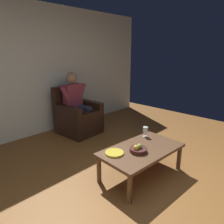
{
  "coord_description": "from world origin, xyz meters",
  "views": [
    {
      "loc": [
        1.79,
        0.95,
        1.65
      ],
      "look_at": [
        -0.6,
        -1.35,
        0.68
      ],
      "focal_mm": 33.2,
      "sensor_mm": 36.0,
      "label": 1
    }
  ],
  "objects_px": {
    "decorative_dish": "(114,153)",
    "armchair": "(77,117)",
    "wine_glass_near": "(145,130)",
    "fruit_bowl": "(138,149)",
    "coffee_table": "(142,152)",
    "person_seated": "(76,101)"
  },
  "relations": [
    {
      "from": "decorative_dish",
      "to": "armchair",
      "type": "bearing_deg",
      "value": -112.73
    },
    {
      "from": "wine_glass_near",
      "to": "fruit_bowl",
      "type": "height_order",
      "value": "wine_glass_near"
    },
    {
      "from": "decorative_dish",
      "to": "coffee_table",
      "type": "bearing_deg",
      "value": 156.21
    },
    {
      "from": "decorative_dish",
      "to": "wine_glass_near",
      "type": "bearing_deg",
      "value": -176.5
    },
    {
      "from": "fruit_bowl",
      "to": "armchair",
      "type": "bearing_deg",
      "value": -103.99
    },
    {
      "from": "fruit_bowl",
      "to": "person_seated",
      "type": "bearing_deg",
      "value": -103.89
    },
    {
      "from": "person_seated",
      "to": "wine_glass_near",
      "type": "height_order",
      "value": "person_seated"
    },
    {
      "from": "armchair",
      "to": "person_seated",
      "type": "xyz_separation_m",
      "value": [
        0.0,
        -0.01,
        0.35
      ]
    },
    {
      "from": "coffee_table",
      "to": "wine_glass_near",
      "type": "height_order",
      "value": "wine_glass_near"
    },
    {
      "from": "armchair",
      "to": "fruit_bowl",
      "type": "relative_size",
      "value": 4.26
    },
    {
      "from": "person_seated",
      "to": "decorative_dish",
      "type": "distance_m",
      "value": 1.93
    },
    {
      "from": "armchair",
      "to": "person_seated",
      "type": "relative_size",
      "value": 0.77
    },
    {
      "from": "person_seated",
      "to": "wine_glass_near",
      "type": "xyz_separation_m",
      "value": [
        0.01,
        1.72,
        -0.17
      ]
    },
    {
      "from": "coffee_table",
      "to": "decorative_dish",
      "type": "distance_m",
      "value": 0.4
    },
    {
      "from": "person_seated",
      "to": "coffee_table",
      "type": "relative_size",
      "value": 1.07
    },
    {
      "from": "armchair",
      "to": "coffee_table",
      "type": "bearing_deg",
      "value": 74.79
    },
    {
      "from": "person_seated",
      "to": "coffee_table",
      "type": "bearing_deg",
      "value": 74.87
    },
    {
      "from": "armchair",
      "to": "fruit_bowl",
      "type": "xyz_separation_m",
      "value": [
        0.48,
        1.94,
        0.11
      ]
    },
    {
      "from": "person_seated",
      "to": "wine_glass_near",
      "type": "relative_size",
      "value": 8.17
    },
    {
      "from": "fruit_bowl",
      "to": "decorative_dish",
      "type": "height_order",
      "value": "fruit_bowl"
    },
    {
      "from": "coffee_table",
      "to": "fruit_bowl",
      "type": "bearing_deg",
      "value": 11.99
    },
    {
      "from": "coffee_table",
      "to": "armchair",
      "type": "bearing_deg",
      "value": -101.02
    }
  ]
}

